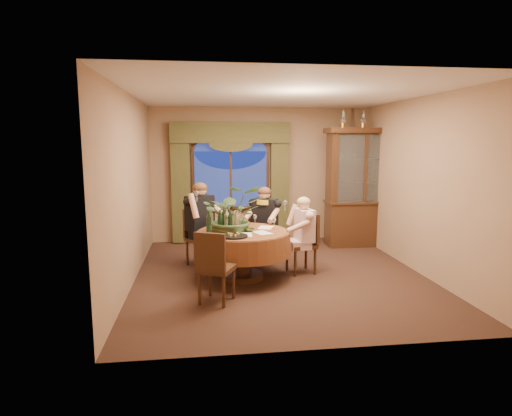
{
  "coord_description": "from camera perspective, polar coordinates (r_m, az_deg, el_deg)",
  "views": [
    {
      "loc": [
        -1.21,
        -6.47,
        2.1
      ],
      "look_at": [
        -0.39,
        -0.11,
        1.1
      ],
      "focal_mm": 30.0,
      "sensor_mm": 36.0,
      "label": 1
    }
  ],
  "objects": [
    {
      "name": "arched_transom",
      "position": [
        8.92,
        -3.44,
        8.72
      ],
      "size": [
        1.6,
        0.06,
        0.44
      ],
      "primitive_type": null,
      "color": "navy",
      "rests_on": "wall_back"
    },
    {
      "name": "chair_back_right",
      "position": [
        7.49,
        0.11,
        -3.63
      ],
      "size": [
        0.54,
        0.54,
        0.96
      ],
      "primitive_type": "cube",
      "rotation": [
        0.0,
        0.0,
        -3.5
      ],
      "color": "black",
      "rests_on": "floor"
    },
    {
      "name": "dining_table",
      "position": [
        6.62,
        -1.73,
        -6.25
      ],
      "size": [
        1.8,
        1.8,
        0.75
      ],
      "primitive_type": "cylinder",
      "rotation": [
        0.0,
        0.0,
        -0.23
      ],
      "color": "maroon",
      "rests_on": "floor"
    },
    {
      "name": "wine_bottle_5",
      "position": [
        6.58,
        -6.01,
        -1.55
      ],
      "size": [
        0.07,
        0.07,
        0.33
      ],
      "primitive_type": "cylinder",
      "color": "tan",
      "rests_on": "dining_table"
    },
    {
      "name": "oil_lamp_right",
      "position": [
        8.98,
        16.61,
        11.27
      ],
      "size": [
        0.11,
        0.11,
        0.34
      ],
      "primitive_type": null,
      "color": "#A5722D",
      "rests_on": "china_cabinet"
    },
    {
      "name": "ceiling",
      "position": [
        6.62,
        3.36,
        14.92
      ],
      "size": [
        5.0,
        5.0,
        0.0
      ],
      "primitive_type": "plane",
      "rotation": [
        3.14,
        0.0,
        0.0
      ],
      "color": "white",
      "rests_on": "wall_back"
    },
    {
      "name": "wine_glass_person_back",
      "position": [
        6.87,
        -4.69,
        -1.73
      ],
      "size": [
        0.07,
        0.07,
        0.18
      ],
      "primitive_type": null,
      "color": "silver",
      "rests_on": "dining_table"
    },
    {
      "name": "drapery_right",
      "position": [
        9.05,
        3.17,
        3.01
      ],
      "size": [
        0.38,
        0.14,
        2.32
      ],
      "primitive_type": "cube",
      "color": "#3F3E1D",
      "rests_on": "floor"
    },
    {
      "name": "china_cabinet",
      "position": [
        8.86,
        13.79,
        2.66
      ],
      "size": [
        1.46,
        0.57,
        2.36
      ],
      "primitive_type": "cube",
      "color": "#321B0E",
      "rests_on": "floor"
    },
    {
      "name": "person_back",
      "position": [
        7.29,
        -7.49,
        -2.15
      ],
      "size": [
        0.69,
        0.69,
        1.43
      ],
      "primitive_type": null,
      "rotation": [
        0.0,
        0.0,
        -2.46
      ],
      "color": "black",
      "rests_on": "floor"
    },
    {
      "name": "drapery_left",
      "position": [
        8.91,
        -9.99,
        2.8
      ],
      "size": [
        0.38,
        0.14,
        2.32
      ],
      "primitive_type": "cube",
      "color": "#3F3E1D",
      "rests_on": "floor"
    },
    {
      "name": "oil_lamp_center",
      "position": [
        8.82,
        14.12,
        11.42
      ],
      "size": [
        0.11,
        0.11,
        0.34
      ],
      "primitive_type": null,
      "color": "#A5722D",
      "rests_on": "china_cabinet"
    },
    {
      "name": "chair_back",
      "position": [
        7.34,
        -7.34,
        -3.95
      ],
      "size": [
        0.59,
        0.59,
        0.96
      ],
      "primitive_type": "cube",
      "rotation": [
        0.0,
        0.0,
        -2.47
      ],
      "color": "black",
      "rests_on": "floor"
    },
    {
      "name": "chair_right",
      "position": [
        6.92,
        6.02,
        -4.73
      ],
      "size": [
        0.49,
        0.49,
        0.96
      ],
      "primitive_type": "cube",
      "rotation": [
        0.0,
        0.0,
        -4.52
      ],
      "color": "black",
      "rests_on": "floor"
    },
    {
      "name": "person_pink",
      "position": [
        6.87,
        6.44,
        -3.63
      ],
      "size": [
        0.47,
        0.5,
        1.24
      ],
      "primitive_type": null,
      "rotation": [
        0.0,
        0.0,
        -4.56
      ],
      "color": "beige",
      "rests_on": "floor"
    },
    {
      "name": "wine_bottle_0",
      "position": [
        6.71,
        -4.31,
        -1.33
      ],
      "size": [
        0.07,
        0.07,
        0.33
      ],
      "primitive_type": "cylinder",
      "color": "black",
      "rests_on": "dining_table"
    },
    {
      "name": "wine_bottle_4",
      "position": [
        6.42,
        -3.44,
        -1.78
      ],
      "size": [
        0.07,
        0.07,
        0.33
      ],
      "primitive_type": "cylinder",
      "color": "black",
      "rests_on": "dining_table"
    },
    {
      "name": "wall_back",
      "position": [
        9.08,
        0.36,
        4.44
      ],
      "size": [
        4.5,
        0.0,
        4.5
      ],
      "primitive_type": "plane",
      "rotation": [
        1.57,
        0.0,
        0.0
      ],
      "color": "#8F6C4F",
      "rests_on": "ground"
    },
    {
      "name": "tasting_paper_2",
      "position": [
        6.24,
        -1.51,
        -3.59
      ],
      "size": [
        0.23,
        0.31,
        0.0
      ],
      "primitive_type": "cube",
      "rotation": [
        0.0,
        0.0,
        -0.07
      ],
      "color": "white",
      "rests_on": "dining_table"
    },
    {
      "name": "wine_bottle_2",
      "position": [
        6.46,
        -4.82,
        -1.73
      ],
      "size": [
        0.07,
        0.07,
        0.33
      ],
      "primitive_type": "cylinder",
      "color": "black",
      "rests_on": "dining_table"
    },
    {
      "name": "wine_bottle_1",
      "position": [
        6.55,
        -3.94,
        -1.58
      ],
      "size": [
        0.07,
        0.07,
        0.33
      ],
      "primitive_type": "cylinder",
      "color": "tan",
      "rests_on": "dining_table"
    },
    {
      "name": "wine_glass_person_scarf",
      "position": [
        6.97,
        -0.16,
        -1.55
      ],
      "size": [
        0.07,
        0.07,
        0.18
      ],
      "primitive_type": null,
      "color": "silver",
      "rests_on": "dining_table"
    },
    {
      "name": "wall_right",
      "position": [
        7.37,
        20.74,
        2.84
      ],
      "size": [
        0.0,
        5.0,
        5.0
      ],
      "primitive_type": "plane",
      "rotation": [
        1.57,
        0.0,
        -1.57
      ],
      "color": "#8F6C4F",
      "rests_on": "ground"
    },
    {
      "name": "oil_lamp_left",
      "position": [
        8.69,
        11.54,
        11.55
      ],
      "size": [
        0.11,
        0.11,
        0.34
      ],
      "primitive_type": null,
      "color": "#A5722D",
      "rests_on": "china_cabinet"
    },
    {
      "name": "centerpiece_plant",
      "position": [
        6.54,
        -3.08,
        2.23
      ],
      "size": [
        0.91,
        1.01,
        0.79
      ],
      "primitive_type": "imported",
      "color": "#3D5B33",
      "rests_on": "dining_table"
    },
    {
      "name": "wine_glass_person_pink",
      "position": [
        6.65,
        2.44,
        -2.07
      ],
      "size": [
        0.07,
        0.07,
        0.18
      ],
      "primitive_type": null,
      "color": "silver",
      "rests_on": "dining_table"
    },
    {
      "name": "tasting_paper_1",
      "position": [
        6.76,
        1.29,
        -2.62
      ],
      "size": [
        0.3,
        0.35,
        0.0
      ],
      "primitive_type": "cube",
      "rotation": [
        0.0,
        0.0,
        -0.33
      ],
      "color": "white",
      "rests_on": "dining_table"
    },
    {
      "name": "person_scarf",
      "position": [
        7.44,
        1.18,
        -2.23
      ],
      "size": [
        0.63,
        0.61,
        1.34
      ],
      "primitive_type": null,
      "rotation": [
        0.0,
        0.0,
        -3.64
      ],
      "color": "black",
      "rests_on": "floor"
    },
    {
      "name": "wine_bottle_3",
      "position": [
        6.36,
        -6.34,
        -1.93
      ],
      "size": [
        0.07,
        0.07,
        0.33
      ],
      "primitive_type": "cylinder",
      "color": "black",
      "rests_on": "dining_table"
    },
    {
      "name": "olive_bowl",
      "position": [
        6.47,
        -0.86,
        -2.96
      ],
      "size": [
        0.15,
        0.15,
        0.05
      ],
      "primitive_type": "imported",
      "color": "#46542A",
      "rests_on": "dining_table"
    },
    {
      "name": "cheese_platter",
      "position": [
        6.12,
        -2.9,
        -3.77
      ],
      "size": [
        0.39,
        0.39,
        0.02
      ],
      "primitive_type": "cylinder",
      "color": "black",
      "rests_on": "dining_table"
    },
    {
      "name": "stoneware_vase",
      "position": [
        6.64,
        -2.86,
        -1.62
      ],
      "size": [
        0.15,
        0.15,
        0.28
      ],
      "primitive_type": null,
      "color": "tan",
      "rests_on": "dining_table"
    },
    {
      "name": "window",
      "position": [
        8.96,
        -3.39,
        3.72
      ],
      "size": [
        1.62,
        0.1,
        1.32
      ],
      "primitive_type": null,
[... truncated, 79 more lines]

